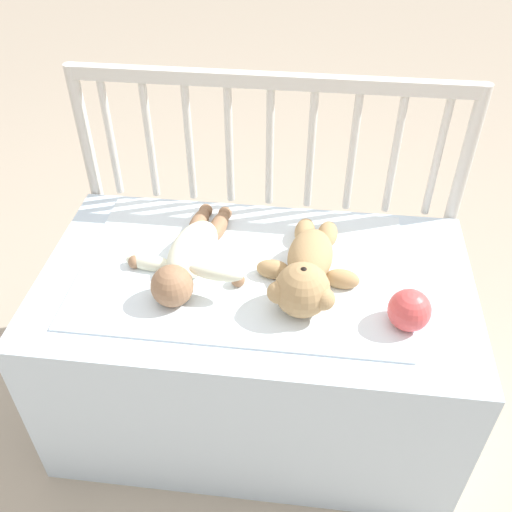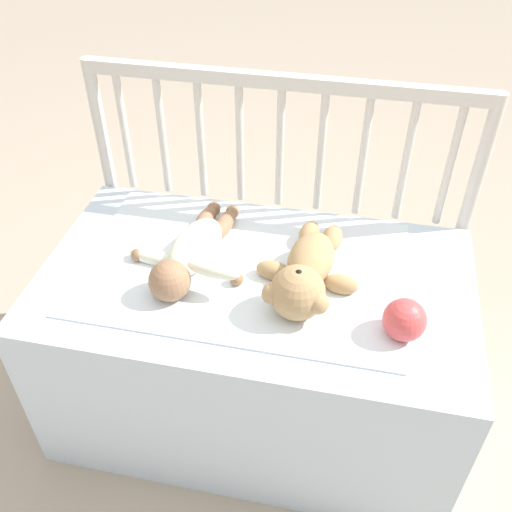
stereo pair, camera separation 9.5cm
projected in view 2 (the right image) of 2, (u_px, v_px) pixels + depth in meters
name	position (u px, v px, depth m)	size (l,w,h in m)	color
ground_plane	(255.00, 402.00, 1.78)	(12.00, 12.00, 0.00)	tan
crib_mattress	(255.00, 347.00, 1.61)	(1.09, 0.62, 0.53)	silver
crib_rail	(279.00, 171.00, 1.61)	(1.09, 0.04, 0.92)	beige
blanket	(244.00, 267.00, 1.46)	(0.82, 0.53, 0.01)	white
teddy_bear	(305.00, 273.00, 1.37)	(0.26, 0.38, 0.13)	tan
baby	(191.00, 252.00, 1.45)	(0.32, 0.42, 0.10)	#EAEACC
toy_ball	(405.00, 320.00, 1.26)	(0.10, 0.10, 0.10)	#DB4C4C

